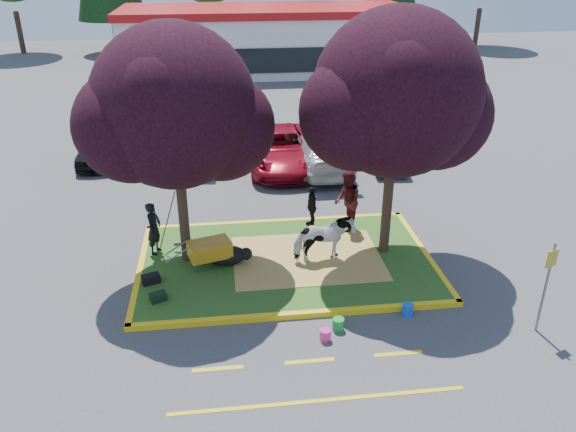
{
  "coord_description": "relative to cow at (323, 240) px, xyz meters",
  "views": [
    {
      "loc": [
        -1.67,
        -13.74,
        8.17
      ],
      "look_at": [
        0.11,
        0.5,
        1.28
      ],
      "focal_mm": 35.0,
      "sensor_mm": 36.0,
      "label": 1
    }
  ],
  "objects": [
    {
      "name": "tree_purple_left",
      "position": [
        -3.79,
        0.62,
        3.52
      ],
      "size": [
        5.06,
        4.2,
        6.51
      ],
      "color": "black",
      "rests_on": "median_island"
    },
    {
      "name": "handler",
      "position": [
        -4.71,
        1.14,
        0.09
      ],
      "size": [
        0.55,
        0.66,
        1.56
      ],
      "primitive_type": "imported",
      "rotation": [
        0.0,
        0.0,
        1.22
      ],
      "color": "black",
      "rests_on": "median_island"
    },
    {
      "name": "car_black",
      "position": [
        -7.76,
        9.65,
        -0.19
      ],
      "size": [
        1.64,
        3.89,
        1.31
      ],
      "primitive_type": "imported",
      "rotation": [
        0.0,
        0.0,
        0.02
      ],
      "color": "black",
      "rests_on": "ground"
    },
    {
      "name": "visitor_a",
      "position": [
        1.08,
        1.9,
        0.27
      ],
      "size": [
        0.74,
        0.95,
        1.93
      ],
      "primitive_type": "imported",
      "rotation": [
        0.0,
        0.0,
        -1.59
      ],
      "color": "#431314",
      "rests_on": "median_island"
    },
    {
      "name": "fire_lane_long",
      "position": [
        -1.01,
        -5.16,
        -0.84
      ],
      "size": [
        6.0,
        0.1,
        0.01
      ],
      "primitive_type": "cube",
      "color": "yellow",
      "rests_on": "ground"
    },
    {
      "name": "visitor_b",
      "position": [
        0.05,
        2.31,
        -0.03
      ],
      "size": [
        0.39,
        0.8,
        1.33
      ],
      "primitive_type": "imported",
      "rotation": [
        0.0,
        0.0,
        -1.49
      ],
      "color": "black",
      "rests_on": "median_island"
    },
    {
      "name": "fire_lane_stripe_b",
      "position": [
        -1.01,
        -3.96,
        -0.84
      ],
      "size": [
        1.1,
        0.12,
        0.01
      ],
      "primitive_type": "cube",
      "color": "yellow",
      "rests_on": "ground"
    },
    {
      "name": "car_red",
      "position": [
        -0.3,
        8.17,
        -0.08
      ],
      "size": [
        2.62,
        5.55,
        1.53
      ],
      "primitive_type": "imported",
      "rotation": [
        0.0,
        0.0,
        -0.01
      ],
      "color": "maroon",
      "rests_on": "ground"
    },
    {
      "name": "cow",
      "position": [
        0.0,
        0.0,
        0.0
      ],
      "size": [
        1.74,
        1.0,
        1.38
      ],
      "primitive_type": "imported",
      "rotation": [
        0.0,
        0.0,
        1.73
      ],
      "color": "white",
      "rests_on": "median_island"
    },
    {
      "name": "gear_bag_green",
      "position": [
        -4.45,
        -1.4,
        -0.58
      ],
      "size": [
        0.47,
        0.4,
        0.22
      ],
      "primitive_type": "cube",
      "rotation": [
        0.0,
        0.0,
        0.42
      ],
      "color": "black",
      "rests_on": "median_island"
    },
    {
      "name": "retail_building",
      "position": [
        0.99,
        28.22,
        1.41
      ],
      "size": [
        20.4,
        8.4,
        4.4
      ],
      "color": "silver",
      "rests_on": "ground"
    },
    {
      "name": "fire_lane_stripe_a",
      "position": [
        -3.01,
        -3.96,
        -0.84
      ],
      "size": [
        1.1,
        0.12,
        0.01
      ],
      "primitive_type": "cube",
      "color": "yellow",
      "rests_on": "ground"
    },
    {
      "name": "car_white",
      "position": [
        1.3,
        7.75,
        -0.09
      ],
      "size": [
        2.22,
        5.24,
        1.51
      ],
      "primitive_type": "imported",
      "rotation": [
        0.0,
        0.0,
        3.16
      ],
      "color": "silver",
      "rests_on": "ground"
    },
    {
      "name": "ground",
      "position": [
        -1.01,
        0.24,
        -0.84
      ],
      "size": [
        90.0,
        90.0,
        0.0
      ],
      "primitive_type": "plane",
      "color": "#424244",
      "rests_on": "ground"
    },
    {
      "name": "curb_far",
      "position": [
        -1.01,
        2.82,
        -0.77
      ],
      "size": [
        8.3,
        0.16,
        0.15
      ],
      "primitive_type": "cube",
      "color": "yellow",
      "rests_on": "ground"
    },
    {
      "name": "curb_left",
      "position": [
        -5.09,
        0.24,
        -0.77
      ],
      "size": [
        0.16,
        5.3,
        0.15
      ],
      "primitive_type": "cube",
      "color": "yellow",
      "rests_on": "ground"
    },
    {
      "name": "car_grey",
      "position": [
        4.08,
        7.85,
        -0.22
      ],
      "size": [
        1.73,
        3.92,
        1.25
      ],
      "primitive_type": "imported",
      "rotation": [
        0.0,
        0.0,
        -0.11
      ],
      "color": "#595A60",
      "rests_on": "ground"
    },
    {
      "name": "gear_bag_dark",
      "position": [
        -4.71,
        -0.54,
        -0.57
      ],
      "size": [
        0.53,
        0.4,
        0.24
      ],
      "primitive_type": "cube",
      "rotation": [
        0.0,
        0.0,
        0.33
      ],
      "color": "black",
      "rests_on": "median_island"
    },
    {
      "name": "sign_post",
      "position": [
        4.47,
        -3.53,
        0.58
      ],
      "size": [
        0.31,
        0.14,
        2.32
      ],
      "rotation": [
        0.0,
        0.0,
        0.36
      ],
      "color": "slate",
      "rests_on": "ground"
    },
    {
      "name": "curb_near",
      "position": [
        -1.01,
        -2.34,
        -0.77
      ],
      "size": [
        8.3,
        0.16,
        0.15
      ],
      "primitive_type": "cube",
      "color": "yellow",
      "rests_on": "ground"
    },
    {
      "name": "wheelbarrow",
      "position": [
        -3.13,
        0.13,
        -0.16
      ],
      "size": [
        2.03,
        0.97,
        0.77
      ],
      "rotation": [
        0.0,
        0.0,
        0.29
      ],
      "color": "black",
      "rests_on": "median_island"
    },
    {
      "name": "car_silver",
      "position": [
        -3.45,
        8.95,
        -0.18
      ],
      "size": [
        1.98,
        4.2,
        1.33
      ],
      "primitive_type": "imported",
      "rotation": [
        0.0,
        0.0,
        2.99
      ],
      "color": "#A8ACB0",
      "rests_on": "ground"
    },
    {
      "name": "curb_right",
      "position": [
        3.07,
        0.24,
        -0.77
      ],
      "size": [
        0.16,
        5.3,
        0.15
      ],
      "primitive_type": "cube",
      "color": "yellow",
      "rests_on": "ground"
    },
    {
      "name": "tree_purple_right",
      "position": [
        1.91,
        0.42,
        3.72
      ],
      "size": [
        5.3,
        4.4,
        6.82
      ],
      "color": "black",
      "rests_on": "median_island"
    },
    {
      "name": "bucket_blue",
      "position": [
        1.65,
        -2.56,
        -0.69
      ],
      "size": [
        0.37,
        0.37,
        0.3
      ],
      "primitive_type": "cylinder",
      "rotation": [
        0.0,
        0.0,
        -0.39
      ],
      "color": "blue",
      "rests_on": "ground"
    },
    {
      "name": "bucket_pink",
      "position": [
        -0.54,
        -3.28,
        -0.7
      ],
      "size": [
        0.34,
        0.34,
        0.28
      ],
      "primitive_type": "cylinder",
      "rotation": [
        0.0,
        0.0,
        0.41
      ],
      "color": "#D9307F",
      "rests_on": "ground"
    },
    {
      "name": "calf",
      "position": [
        -2.72,
        0.24,
        -0.43
      ],
      "size": [
        1.31,
        0.92,
        0.52
      ],
      "primitive_type": "ellipsoid",
      "rotation": [
        0.0,
        0.0,
        -0.22
      ],
      "color": "black",
      "rests_on": "median_island"
    },
    {
      "name": "fire_lane_stripe_c",
      "position": [
        0.99,
        -3.96,
        -0.84
      ],
      "size": [
        1.1,
        0.12,
        0.01
      ],
      "primitive_type": "cube",
      "color": "yellow",
      "rests_on": "ground"
    },
    {
      "name": "median_island",
      "position": [
        -1.01,
        0.24,
        -0.77
      ],
      "size": [
        8.0,
        5.0,
        0.15
      ],
      "primitive_type": "cube",
      "color": "#23531A",
      "rests_on": "ground"
    },
    {
      "name": "straw_bedding",
      "position": [
        -0.41,
        0.24,
        -0.69
      ],
      "size": [
        4.2,
        3.0,
        0.01
      ],
      "primitive_type": "cube",
      "color": "tan",
      "rests_on": "median_island"
    },
    {
      "name": "bucket_green",
      "position": [
        -0.16,
        -2.93,
        -0.69
      ],
      "size": [
        0.37,
        0.37,
        0.3
      ],
      "primitive_type": "cylinder",
      "rotation": [
        0.0,
        0.0,
        -0.42
      ],
      "color": "green",
      "rests_on": "ground"
    }
  ]
}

